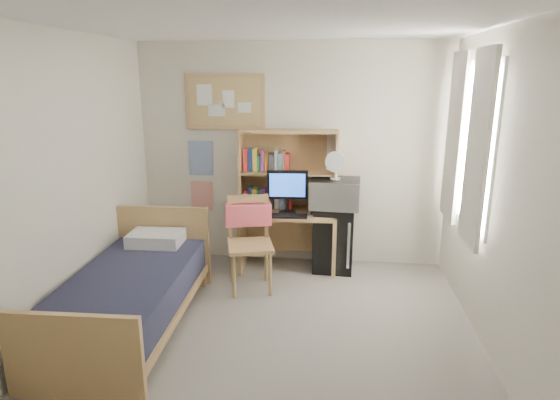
# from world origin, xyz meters

# --- Properties ---
(floor) EXTENTS (3.60, 4.20, 0.02)m
(floor) POSITION_xyz_m (0.00, 0.00, -0.01)
(floor) COLOR gray
(floor) RESTS_ON ground
(ceiling) EXTENTS (3.60, 4.20, 0.02)m
(ceiling) POSITION_xyz_m (0.00, 0.00, 2.60)
(ceiling) COLOR white
(ceiling) RESTS_ON wall_back
(wall_back) EXTENTS (3.60, 0.04, 2.60)m
(wall_back) POSITION_xyz_m (0.00, 2.10, 1.30)
(wall_back) COLOR silver
(wall_back) RESTS_ON floor
(wall_front) EXTENTS (3.60, 0.04, 2.60)m
(wall_front) POSITION_xyz_m (0.00, -2.10, 1.30)
(wall_front) COLOR silver
(wall_front) RESTS_ON floor
(wall_left) EXTENTS (0.04, 4.20, 2.60)m
(wall_left) POSITION_xyz_m (-1.80, 0.00, 1.30)
(wall_left) COLOR silver
(wall_left) RESTS_ON floor
(wall_right) EXTENTS (0.04, 4.20, 2.60)m
(wall_right) POSITION_xyz_m (1.80, 0.00, 1.30)
(wall_right) COLOR silver
(wall_right) RESTS_ON floor
(window_unit) EXTENTS (0.10, 1.40, 1.70)m
(window_unit) POSITION_xyz_m (1.75, 1.20, 1.60)
(window_unit) COLOR white
(window_unit) RESTS_ON wall_right
(curtain_left) EXTENTS (0.04, 0.55, 1.70)m
(curtain_left) POSITION_xyz_m (1.72, 0.80, 1.60)
(curtain_left) COLOR silver
(curtain_left) RESTS_ON wall_right
(curtain_right) EXTENTS (0.04, 0.55, 1.70)m
(curtain_right) POSITION_xyz_m (1.72, 1.60, 1.60)
(curtain_right) COLOR silver
(curtain_right) RESTS_ON wall_right
(bulletin_board) EXTENTS (0.94, 0.03, 0.64)m
(bulletin_board) POSITION_xyz_m (-0.78, 2.08, 1.92)
(bulletin_board) COLOR tan
(bulletin_board) RESTS_ON wall_back
(poster_wave) EXTENTS (0.30, 0.01, 0.42)m
(poster_wave) POSITION_xyz_m (-1.10, 2.09, 1.25)
(poster_wave) COLOR #27519F
(poster_wave) RESTS_ON wall_back
(poster_japan) EXTENTS (0.28, 0.01, 0.36)m
(poster_japan) POSITION_xyz_m (-1.10, 2.09, 0.78)
(poster_japan) COLOR red
(poster_japan) RESTS_ON wall_back
(desk) EXTENTS (1.14, 0.61, 0.69)m
(desk) POSITION_xyz_m (-0.01, 1.80, 0.35)
(desk) COLOR tan
(desk) RESTS_ON floor
(desk_chair) EXTENTS (0.61, 0.61, 1.00)m
(desk_chair) POSITION_xyz_m (-0.34, 1.18, 0.50)
(desk_chair) COLOR tan
(desk_chair) RESTS_ON floor
(mini_fridge) EXTENTS (0.48, 0.48, 0.77)m
(mini_fridge) POSITION_xyz_m (0.52, 1.84, 0.38)
(mini_fridge) COLOR black
(mini_fridge) RESTS_ON floor
(bed) EXTENTS (1.01, 1.95, 0.53)m
(bed) POSITION_xyz_m (-1.28, 0.28, 0.26)
(bed) COLOR black
(bed) RESTS_ON floor
(hutch) EXTENTS (1.15, 0.34, 0.93)m
(hutch) POSITION_xyz_m (-0.02, 1.95, 1.16)
(hutch) COLOR tan
(hutch) RESTS_ON desk
(monitor) EXTENTS (0.46, 0.06, 0.49)m
(monitor) POSITION_xyz_m (-0.01, 1.74, 0.94)
(monitor) COLOR black
(monitor) RESTS_ON desk
(keyboard) EXTENTS (0.46, 0.17, 0.02)m
(keyboard) POSITION_xyz_m (-0.00, 1.60, 0.70)
(keyboard) COLOR black
(keyboard) RESTS_ON desk
(speaker_left) EXTENTS (0.07, 0.07, 0.16)m
(speaker_left) POSITION_xyz_m (-0.31, 1.73, 0.78)
(speaker_left) COLOR black
(speaker_left) RESTS_ON desk
(speaker_right) EXTENTS (0.07, 0.07, 0.17)m
(speaker_right) POSITION_xyz_m (0.29, 1.76, 0.78)
(speaker_right) COLOR black
(speaker_right) RESTS_ON desk
(water_bottle) EXTENTS (0.07, 0.07, 0.23)m
(water_bottle) POSITION_xyz_m (-0.49, 1.68, 0.81)
(water_bottle) COLOR white
(water_bottle) RESTS_ON desk
(hoodie) EXTENTS (0.51, 0.27, 0.24)m
(hoodie) POSITION_xyz_m (-0.39, 1.38, 0.78)
(hoodie) COLOR #FF616D
(hoodie) RESTS_ON desk_chair
(microwave) EXTENTS (0.57, 0.45, 0.32)m
(microwave) POSITION_xyz_m (0.52, 1.82, 0.93)
(microwave) COLOR #BCBCC1
(microwave) RESTS_ON mini_fridge
(desk_fan) EXTENTS (0.24, 0.24, 0.29)m
(desk_fan) POSITION_xyz_m (0.52, 1.82, 1.23)
(desk_fan) COLOR white
(desk_fan) RESTS_ON microwave
(pillow) EXTENTS (0.54, 0.39, 0.13)m
(pillow) POSITION_xyz_m (-1.30, 1.03, 0.59)
(pillow) COLOR white
(pillow) RESTS_ON bed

